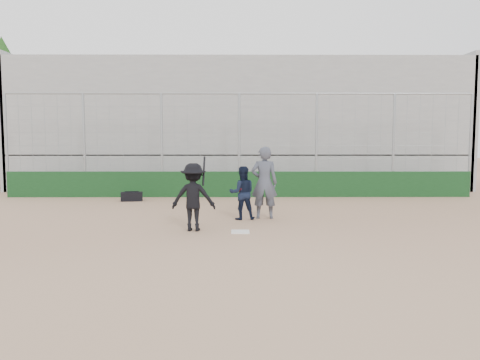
{
  "coord_description": "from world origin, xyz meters",
  "views": [
    {
      "loc": [
        -0.07,
        -11.17,
        2.25
      ],
      "look_at": [
        0.0,
        1.4,
        1.15
      ],
      "focal_mm": 35.0,
      "sensor_mm": 36.0,
      "label": 1
    }
  ],
  "objects_px": {
    "catcher_crouched": "(242,202)",
    "umpire": "(264,186)",
    "batter_at_plate": "(193,197)",
    "equipment_bag": "(132,197)"
  },
  "relations": [
    {
      "from": "batter_at_plate",
      "to": "equipment_bag",
      "type": "distance_m",
      "value": 6.22
    },
    {
      "from": "batter_at_plate",
      "to": "umpire",
      "type": "height_order",
      "value": "umpire"
    },
    {
      "from": "batter_at_plate",
      "to": "catcher_crouched",
      "type": "distance_m",
      "value": 2.0
    },
    {
      "from": "umpire",
      "to": "catcher_crouched",
      "type": "bearing_deg",
      "value": 22.15
    },
    {
      "from": "catcher_crouched",
      "to": "equipment_bag",
      "type": "distance_m",
      "value": 5.63
    },
    {
      "from": "catcher_crouched",
      "to": "umpire",
      "type": "bearing_deg",
      "value": 18.85
    },
    {
      "from": "batter_at_plate",
      "to": "catcher_crouched",
      "type": "bearing_deg",
      "value": 52.06
    },
    {
      "from": "catcher_crouched",
      "to": "umpire",
      "type": "distance_m",
      "value": 0.78
    },
    {
      "from": "catcher_crouched",
      "to": "umpire",
      "type": "xyz_separation_m",
      "value": [
        0.63,
        0.21,
        0.41
      ]
    },
    {
      "from": "batter_at_plate",
      "to": "equipment_bag",
      "type": "bearing_deg",
      "value": 116.62
    }
  ]
}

